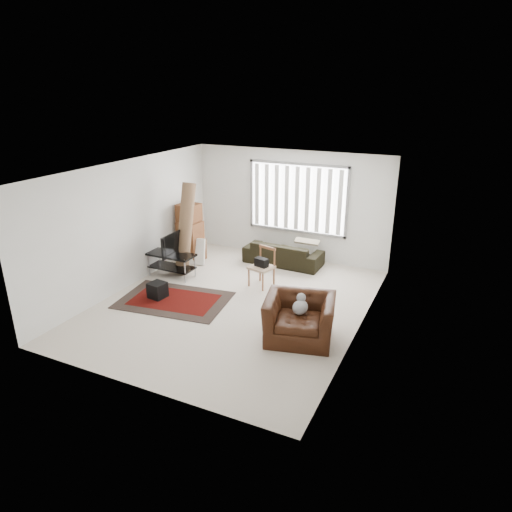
% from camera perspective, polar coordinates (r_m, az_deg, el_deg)
% --- Properties ---
extents(room, '(6.00, 6.02, 2.71)m').
position_cam_1_polar(room, '(9.02, -1.21, 5.38)').
color(room, beige).
rests_on(room, ground).
extents(persian_rug, '(2.34, 1.72, 0.02)m').
position_cam_1_polar(persian_rug, '(9.50, -10.19, -5.43)').
color(persian_rug, black).
rests_on(persian_rug, ground).
extents(tv_stand, '(1.09, 0.49, 0.55)m').
position_cam_1_polar(tv_stand, '(10.55, -10.51, -0.49)').
color(tv_stand, black).
rests_on(tv_stand, ground).
extents(tv, '(0.11, 0.88, 0.51)m').
position_cam_1_polar(tv, '(10.41, -10.65, 1.59)').
color(tv, black).
rests_on(tv, tv_stand).
extents(subwoofer, '(0.36, 0.36, 0.32)m').
position_cam_1_polar(subwoofer, '(9.60, -12.21, -4.18)').
color(subwoofer, black).
rests_on(subwoofer, persian_rug).
extents(moving_boxes, '(0.63, 0.58, 1.43)m').
position_cam_1_polar(moving_boxes, '(11.39, -8.23, 2.68)').
color(moving_boxes, brown).
rests_on(moving_boxes, ground).
extents(white_flatpack, '(0.54, 0.33, 0.65)m').
position_cam_1_polar(white_flatpack, '(11.22, -7.67, 0.58)').
color(white_flatpack, silver).
rests_on(white_flatpack, ground).
extents(rolled_rug, '(0.39, 0.77, 2.09)m').
position_cam_1_polar(rolled_rug, '(10.59, -8.82, 3.43)').
color(rolled_rug, brown).
rests_on(rolled_rug, ground).
extents(sofa, '(1.92, 0.87, 0.73)m').
position_cam_1_polar(sofa, '(11.12, 3.43, 0.78)').
color(sofa, black).
rests_on(sofa, ground).
extents(side_chair, '(0.56, 0.56, 0.86)m').
position_cam_1_polar(side_chair, '(9.85, 0.76, -1.16)').
color(side_chair, '#9F8368').
rests_on(side_chair, ground).
extents(armchair, '(1.38, 1.27, 0.87)m').
position_cam_1_polar(armchair, '(7.88, 5.47, -7.41)').
color(armchair, '#34170A').
rests_on(armchair, ground).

